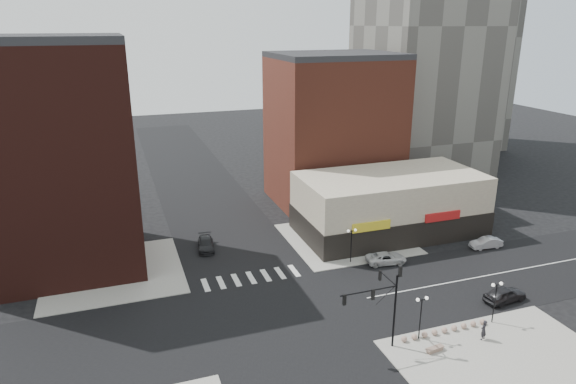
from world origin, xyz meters
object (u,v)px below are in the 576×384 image
white_suv (386,258)px  dark_sedan_north (206,244)px  traffic_signal (384,297)px  street_lamp_se_a (421,307)px  silver_sedan (486,243)px  street_lamp_ne (352,237)px  street_lamp_se_b (496,292)px  dark_sedan_east (505,294)px  stone_bench (435,349)px  pedestrian (484,330)px

white_suv → dark_sedan_north: (-19.30, 10.91, 0.03)m
traffic_signal → street_lamp_se_a: bearing=-2.6°
traffic_signal → silver_sedan: bearing=31.8°
street_lamp_ne → street_lamp_se_b: bearing=-66.4°
traffic_signal → street_lamp_ne: traffic_signal is taller
street_lamp_ne → silver_sedan: bearing=-5.6°
dark_sedan_east → stone_bench: (-11.67, -4.97, -0.46)m
street_lamp_se_b → silver_sedan: bearing=52.6°
stone_bench → dark_sedan_east: bearing=15.2°
street_lamp_se_a → white_suv: (4.88, 14.50, -2.63)m
street_lamp_se_b → street_lamp_ne: 17.46m
street_lamp_ne → dark_sedan_north: 18.26m
street_lamp_se_a → silver_sedan: bearing=37.0°
street_lamp_se_b → silver_sedan: (10.90, 14.23, -2.62)m
traffic_signal → street_lamp_se_b: 11.88m
street_lamp_ne → stone_bench: (-0.75, -18.09, -2.96)m
silver_sedan → street_lamp_se_b: bearing=-33.0°
white_suv → pedestrian: size_ratio=2.49×
street_lamp_se_b → dark_sedan_north: street_lamp_se_b is taller
white_suv → stone_bench: 17.23m
street_lamp_se_b → dark_sedan_north: size_ratio=0.87×
street_lamp_se_a → dark_sedan_north: bearing=119.6°
traffic_signal → silver_sedan: (22.66, 14.06, -4.29)m
street_lamp_ne → pedestrian: bearing=-76.5°
street_lamp_se_a → white_suv: bearing=71.4°
traffic_signal → white_suv: bearing=58.9°
dark_sedan_north → pedestrian: (19.73, -27.40, 0.38)m
white_suv → street_lamp_se_a: bearing=169.4°
dark_sedan_east → silver_sedan: bearing=-37.8°
dark_sedan_east → stone_bench: size_ratio=2.65×
street_lamp_se_b → street_lamp_ne: (-7.00, 16.00, 0.00)m
white_suv → dark_sedan_east: bearing=-140.8°
stone_bench → pedestrian: bearing=-6.8°
street_lamp_se_a → dark_sedan_east: size_ratio=0.90×
silver_sedan → pedestrian: pedestrian is taller
street_lamp_ne → stone_bench: bearing=-92.4°
white_suv → silver_sedan: (14.02, -0.27, 0.01)m
street_lamp_se_a → street_lamp_ne: bearing=86.4°
street_lamp_se_a → dark_sedan_north: 29.34m
street_lamp_se_b → pedestrian: bearing=-143.5°
dark_sedan_east → stone_bench: dark_sedan_east is taller
street_lamp_se_a → pedestrian: size_ratio=2.18×
white_suv → pedestrian: pedestrian is taller
white_suv → silver_sedan: bearing=-83.1°
dark_sedan_east → pedestrian: (-6.61, -4.87, 0.28)m
traffic_signal → dark_sedan_north: size_ratio=1.63×
traffic_signal → street_lamp_se_b: bearing=-0.8°
silver_sedan → street_lamp_se_a: bearing=-48.6°
silver_sedan → dark_sedan_east: bearing=-27.2°
white_suv → silver_sedan: 14.02m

